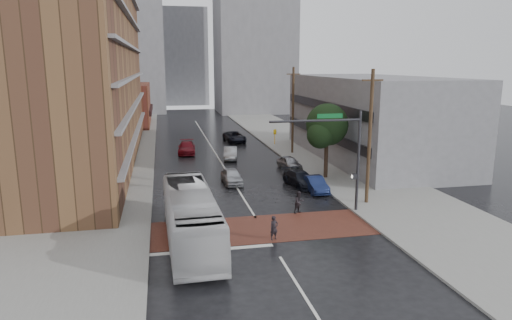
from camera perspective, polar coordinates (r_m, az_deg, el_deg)
name	(u,v)px	position (r m, az deg, el deg)	size (l,w,h in m)	color
ground	(264,231)	(29.09, 1.00, -8.89)	(160.00, 160.00, 0.00)	black
crosswalk	(262,228)	(29.54, 0.78, -8.54)	(14.00, 5.00, 0.02)	brown
sidewalk_west	(113,159)	(52.82, -17.44, 0.17)	(9.00, 90.00, 0.15)	gray
sidewalk_east	(311,151)	(55.37, 6.94, 1.16)	(9.00, 90.00, 0.15)	gray
apartment_block	(77,27)	(51.27, -21.43, 15.24)	(10.00, 44.00, 28.00)	brown
storefront_west	(125,105)	(81.03, -16.01, 6.64)	(8.00, 16.00, 7.00)	brown
building_east	(370,118)	(52.00, 14.08, 5.13)	(11.00, 26.00, 9.00)	gray
distant_tower_west	(120,37)	(104.97, -16.60, 14.55)	(18.00, 16.00, 32.00)	gray
distant_tower_east	(254,27)	(100.82, -0.23, 16.30)	(16.00, 14.00, 36.00)	gray
distant_tower_center	(183,57)	(121.67, -9.09, 12.58)	(12.00, 10.00, 24.00)	gray
street_tree	(327,127)	(41.57, 8.88, 4.04)	(4.20, 4.10, 6.90)	#332319
signal_mast	(339,147)	(31.84, 10.35, 1.59)	(6.50, 0.30, 7.20)	#2D2D33
utility_pole_near	(370,137)	(34.31, 14.03, 2.86)	(1.60, 0.26, 10.00)	#473321
utility_pole_far	(293,110)	(52.90, 4.64, 6.26)	(1.60, 0.26, 10.00)	#473321
transit_bus	(191,217)	(27.01, -8.15, -7.06)	(2.70, 11.54, 3.22)	#BDBDBF
pedestrian_a	(274,228)	(27.52, 2.27, -8.49)	(0.54, 0.36, 1.48)	black
pedestrian_b	(299,202)	(32.36, 5.41, -5.27)	(0.78, 0.61, 1.60)	black
car_travel_a	(232,176)	(40.13, -3.06, -2.04)	(1.56, 3.89, 1.32)	#ACAEB4
car_travel_b	(231,153)	(50.32, -3.20, 0.84)	(1.41, 4.06, 1.34)	#96999D
car_travel_c	(187,148)	(54.15, -8.66, 1.54)	(1.96, 4.81, 1.40)	maroon
suv_travel	(234,137)	(61.64, -2.71, 2.93)	(2.31, 5.02, 1.39)	black
car_parked_near	(315,184)	(37.90, 7.38, -3.00)	(1.35, 3.86, 1.27)	#141F48
car_parked_mid	(300,179)	(39.49, 5.57, -2.34)	(1.80, 4.43, 1.29)	black
car_parked_far	(289,163)	(45.70, 4.19, -0.35)	(1.52, 3.78, 1.29)	#94959B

